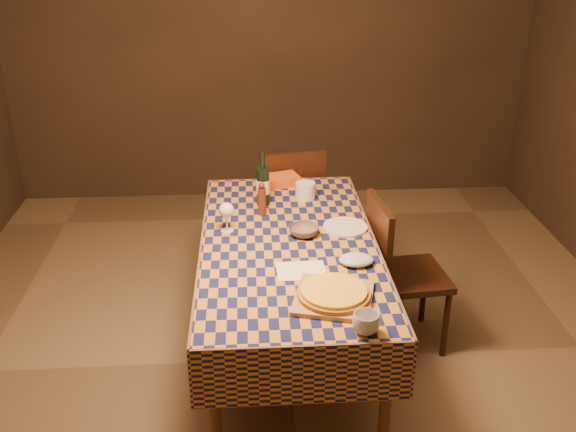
{
  "coord_description": "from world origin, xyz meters",
  "views": [
    {
      "loc": [
        -0.2,
        -3.03,
        2.35
      ],
      "look_at": [
        0.0,
        0.05,
        0.9
      ],
      "focal_mm": 40.0,
      "sensor_mm": 36.0,
      "label": 1
    }
  ],
  "objects": [
    {
      "name": "wine_bottle",
      "position": [
        -0.12,
        0.51,
        0.89
      ],
      "size": [
        0.09,
        0.09,
        0.33
      ],
      "color": "black",
      "rests_on": "dining_table"
    },
    {
      "name": "chair_far",
      "position": [
        0.09,
        1.08,
        0.52
      ],
      "size": [
        0.47,
        0.48,
        0.93
      ],
      "color": "black",
      "rests_on": "ground"
    },
    {
      "name": "chair_right",
      "position": [
        0.63,
        0.13,
        0.52
      ],
      "size": [
        0.47,
        0.46,
        0.93
      ],
      "color": "black",
      "rests_on": "ground"
    },
    {
      "name": "flour_patch",
      "position": [
        0.04,
        -0.31,
        0.77
      ],
      "size": [
        0.24,
        0.19,
        0.0
      ],
      "primitive_type": "cube",
      "rotation": [
        0.0,
        0.0,
        0.02
      ],
      "color": "white",
      "rests_on": "dining_table"
    },
    {
      "name": "takeout_container",
      "position": [
        0.0,
        0.82,
        0.8
      ],
      "size": [
        0.27,
        0.22,
        0.06
      ],
      "primitive_type": "cube",
      "rotation": [
        0.0,
        0.0,
        0.31
      ],
      "color": "#C74E1A",
      "rests_on": "dining_table"
    },
    {
      "name": "pizza",
      "position": [
        0.17,
        -0.58,
        0.81
      ],
      "size": [
        0.38,
        0.38,
        0.03
      ],
      "color": "#9B6219",
      "rests_on": "cutting_board"
    },
    {
      "name": "flour_bag",
      "position": [
        0.32,
        -0.26,
        0.8
      ],
      "size": [
        0.2,
        0.17,
        0.05
      ],
      "primitive_type": "ellipsoid",
      "rotation": [
        0.0,
        0.0,
        -0.26
      ],
      "color": "#AEC2DF",
      "rests_on": "dining_table"
    },
    {
      "name": "bowl",
      "position": [
        0.09,
        0.07,
        0.8
      ],
      "size": [
        0.21,
        0.21,
        0.05
      ],
      "primitive_type": "imported",
      "rotation": [
        0.0,
        0.0,
        0.31
      ],
      "color": "#654D55",
      "rests_on": "dining_table"
    },
    {
      "name": "cutting_board",
      "position": [
        0.17,
        -0.58,
        0.78
      ],
      "size": [
        0.42,
        0.42,
        0.02
      ],
      "primitive_type": "cube",
      "rotation": [
        0.0,
        0.0,
        -0.25
      ],
      "color": "#A2734C",
      "rests_on": "dining_table"
    },
    {
      "name": "white_plate",
      "position": [
        0.33,
        0.15,
        0.78
      ],
      "size": [
        0.28,
        0.28,
        0.01
      ],
      "primitive_type": "cylinder",
      "rotation": [
        0.0,
        0.0,
        0.15
      ],
      "color": "silver",
      "rests_on": "dining_table"
    },
    {
      "name": "dining_table",
      "position": [
        0.0,
        0.0,
        0.69
      ],
      "size": [
        0.94,
        1.84,
        0.77
      ],
      "color": "brown",
      "rests_on": "ground"
    },
    {
      "name": "wine_glass",
      "position": [
        -0.33,
        0.16,
        0.89
      ],
      "size": [
        0.09,
        0.09,
        0.17
      ],
      "color": "silver",
      "rests_on": "dining_table"
    },
    {
      "name": "tumbler",
      "position": [
        0.27,
        -0.84,
        0.82
      ],
      "size": [
        0.12,
        0.12,
        0.09
      ],
      "primitive_type": "imported",
      "rotation": [
        0.0,
        0.0,
        0.01
      ],
      "color": "silver",
      "rests_on": "dining_table"
    },
    {
      "name": "deli_tub",
      "position": [
        0.14,
        0.58,
        0.82
      ],
      "size": [
        0.15,
        0.15,
        0.1
      ],
      "primitive_type": "cylinder",
      "rotation": [
        0.0,
        0.0,
        0.25
      ],
      "color": "silver",
      "rests_on": "dining_table"
    },
    {
      "name": "room",
      "position": [
        0.0,
        0.0,
        1.35
      ],
      "size": [
        5.0,
        5.1,
        2.7
      ],
      "color": "brown",
      "rests_on": "ground"
    },
    {
      "name": "pepper_mill",
      "position": [
        -0.13,
        0.36,
        0.86
      ],
      "size": [
        0.05,
        0.05,
        0.2
      ],
      "color": "#4F1F12",
      "rests_on": "dining_table"
    }
  ]
}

